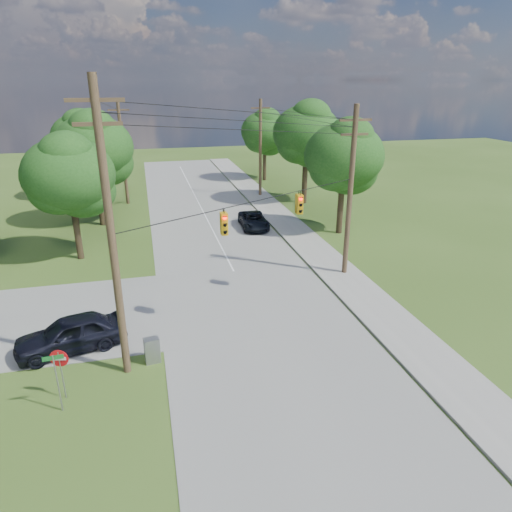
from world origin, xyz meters
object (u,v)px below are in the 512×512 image
object	(u,v)px
control_cabinet	(152,350)
car_main_north	(254,220)
car_cross_dark	(71,334)
pole_ne	(350,191)
do_not_enter_sign	(60,363)
pole_north_e	(260,148)
pole_sw	(111,234)
pole_north_w	(123,152)

from	to	relation	value
control_cabinet	car_main_north	bearing A→B (deg)	55.58
control_cabinet	car_cross_dark	bearing A→B (deg)	144.60
pole_ne	do_not_enter_sign	size ratio (longest dim) A/B	4.81
car_cross_dark	control_cabinet	world-z (taller)	car_cross_dark
pole_north_e	control_cabinet	size ratio (longest dim) A/B	8.46
control_cabinet	pole_ne	bearing A→B (deg)	22.00
pole_ne	pole_north_e	distance (m)	22.00
car_main_north	do_not_enter_sign	size ratio (longest dim) A/B	2.10
pole_ne	pole_north_e	bearing A→B (deg)	90.00
pole_ne	do_not_enter_sign	distance (m)	18.55
pole_sw	pole_north_w	distance (m)	29.62
pole_ne	pole_north_e	size ratio (longest dim) A/B	1.05
pole_north_e	do_not_enter_sign	xyz separation A→B (m)	(-15.84, -30.86, -3.53)
pole_north_w	do_not_enter_sign	world-z (taller)	pole_north_w
car_main_north	do_not_enter_sign	world-z (taller)	do_not_enter_sign
pole_ne	car_main_north	size ratio (longest dim) A/B	2.29
pole_north_e	car_cross_dark	bearing A→B (deg)	-120.36
car_main_north	do_not_enter_sign	bearing A→B (deg)	-119.28
pole_sw	pole_north_e	distance (m)	32.55
pole_ne	control_cabinet	bearing A→B (deg)	-149.99
pole_ne	pole_north_e	world-z (taller)	pole_ne
pole_ne	do_not_enter_sign	world-z (taller)	pole_ne
pole_north_e	car_cross_dark	size ratio (longest dim) A/B	2.06
car_cross_dark	control_cabinet	distance (m)	4.05
control_cabinet	do_not_enter_sign	bearing A→B (deg)	-161.75
pole_north_e	car_main_north	distance (m)	12.39
pole_sw	pole_north_w	xyz separation A→B (m)	(-0.40, 29.60, -1.10)
pole_ne	pole_north_w	size ratio (longest dim) A/B	1.05
pole_ne	car_cross_dark	xyz separation A→B (m)	(-15.99, -5.30, -4.61)
pole_north_e	pole_north_w	size ratio (longest dim) A/B	1.00
control_cabinet	do_not_enter_sign	xyz separation A→B (m)	(-3.44, -1.69, 1.01)
pole_sw	car_main_north	bearing A→B (deg)	61.44
do_not_enter_sign	car_main_north	bearing A→B (deg)	70.97
pole_north_w	car_main_north	bearing A→B (deg)	-46.46
pole_ne	control_cabinet	distance (m)	15.13
car_cross_dark	control_cabinet	xyz separation A→B (m)	(3.59, -1.86, -0.27)
pole_ne	pole_north_w	bearing A→B (deg)	122.29
pole_north_w	control_cabinet	xyz separation A→B (m)	(1.50, -29.16, -4.54)
pole_north_e	car_cross_dark	world-z (taller)	pole_north_e
car_cross_dark	car_main_north	size ratio (longest dim) A/B	1.06
pole_north_w	car_main_north	size ratio (longest dim) A/B	2.18
pole_north_e	do_not_enter_sign	size ratio (longest dim) A/B	4.58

